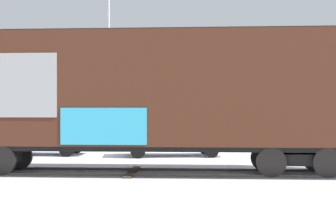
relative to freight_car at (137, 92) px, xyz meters
The scene contains 7 objects.
ground_plane 2.93m from the freight_car, behind, with size 260.00×260.00×0.00m, color silver.
track 2.81m from the freight_car, ahead, with size 59.97×5.89×0.08m.
freight_car is the anchor object (origin of this frame).
flagpole 11.41m from the freight_car, 102.20° to the left, with size 0.83×1.07×9.21m.
hillside 76.06m from the freight_car, 90.96° to the left, with size 135.44×40.54×15.41m.
parked_car_silver 8.28m from the freight_car, 128.40° to the left, with size 4.86×2.19×1.69m.
parked_car_white 6.07m from the freight_car, 78.05° to the left, with size 4.78×2.25×1.67m.
Camera 1 is at (2.17, -15.21, 2.06)m, focal length 49.91 mm.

